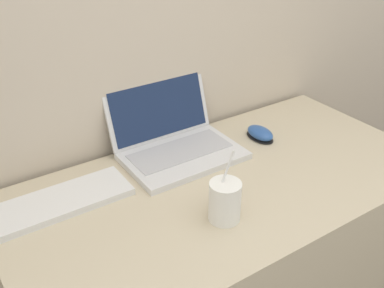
{
  "coord_description": "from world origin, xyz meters",
  "views": [
    {
      "loc": [
        -0.69,
        -0.53,
        1.52
      ],
      "look_at": [
        -0.04,
        0.45,
        0.85
      ],
      "focal_mm": 42.0,
      "sensor_mm": 36.0,
      "label": 1
    }
  ],
  "objects_px": {
    "drink_cup": "(225,201)",
    "external_keyboard": "(61,202)",
    "computer_mouse": "(260,134)",
    "laptop": "(175,140)"
  },
  "relations": [
    {
      "from": "drink_cup",
      "to": "computer_mouse",
      "type": "height_order",
      "value": "drink_cup"
    },
    {
      "from": "laptop",
      "to": "computer_mouse",
      "type": "relative_size",
      "value": 3.22
    },
    {
      "from": "computer_mouse",
      "to": "external_keyboard",
      "type": "xyz_separation_m",
      "value": [
        -0.7,
        0.01,
        -0.01
      ]
    },
    {
      "from": "laptop",
      "to": "external_keyboard",
      "type": "xyz_separation_m",
      "value": [
        -0.41,
        -0.07,
        -0.04
      ]
    },
    {
      "from": "laptop",
      "to": "drink_cup",
      "type": "relative_size",
      "value": 1.9
    },
    {
      "from": "drink_cup",
      "to": "computer_mouse",
      "type": "xyz_separation_m",
      "value": [
        0.36,
        0.28,
        -0.04
      ]
    },
    {
      "from": "computer_mouse",
      "to": "external_keyboard",
      "type": "bearing_deg",
      "value": 178.82
    },
    {
      "from": "drink_cup",
      "to": "external_keyboard",
      "type": "distance_m",
      "value": 0.45
    },
    {
      "from": "drink_cup",
      "to": "external_keyboard",
      "type": "relative_size",
      "value": 0.51
    },
    {
      "from": "drink_cup",
      "to": "external_keyboard",
      "type": "xyz_separation_m",
      "value": [
        -0.33,
        0.29,
        -0.05
      ]
    }
  ]
}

